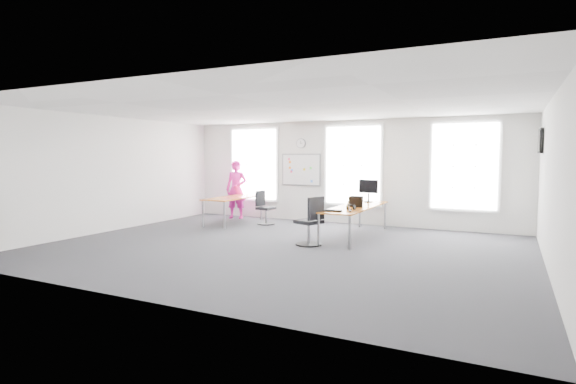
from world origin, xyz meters
The scene contains 24 objects.
floor centered at (0.00, 0.00, 0.00)m, with size 10.00×10.00×0.00m, color #252429.
ceiling centered at (0.00, 0.00, 3.00)m, with size 10.00×10.00×0.00m, color white.
wall_back centered at (0.00, 4.00, 1.50)m, with size 10.00×10.00×0.00m, color white.
wall_front centered at (0.00, -4.00, 1.50)m, with size 10.00×10.00×0.00m, color white.
wall_left centered at (-5.00, 0.00, 1.50)m, with size 10.00×10.00×0.00m, color white.
wall_right centered at (5.00, 0.00, 1.50)m, with size 10.00×10.00×0.00m, color white.
window_left centered at (-3.00, 3.97, 1.70)m, with size 1.60×0.06×2.20m, color silver.
window_mid centered at (0.30, 3.97, 1.70)m, with size 1.60×0.06×2.20m, color silver.
window_right centered at (3.30, 3.97, 1.70)m, with size 1.60×0.06×2.20m, color silver.
desk_right centered at (1.04, 1.95, 0.70)m, with size 0.82×3.09×0.75m.
desk_left centered at (-2.87, 2.54, 0.71)m, with size 0.84×2.11×0.77m.
chair_right centered at (0.49, 0.50, 0.47)m, with size 0.64×0.63×1.08m.
chair_left centered at (-1.96, 2.77, 0.42)m, with size 0.51×0.51×0.97m.
person centered at (-3.36, 3.46, 0.92)m, with size 0.67×0.44×1.83m, color #E31F9A.
whiteboard centered at (-1.35, 3.97, 1.55)m, with size 1.20×0.03×0.90m, color white.
wall_clock centered at (-1.35, 3.97, 2.35)m, with size 0.30×0.30×0.04m, color gray.
tv centered at (4.95, 3.00, 2.30)m, with size 0.06×0.90×0.55m, color black.
keyboard centered at (0.89, 0.76, 0.76)m, with size 0.44×0.16×0.02m, color black.
mouse centered at (1.28, 0.81, 0.78)m, with size 0.08×0.12×0.05m, color black.
lens_cap centered at (1.16, 1.19, 0.76)m, with size 0.07×0.07×0.01m, color black.
headphones centered at (1.14, 1.26, 0.81)m, with size 0.20×0.11×0.12m.
laptop_sleeve centered at (1.12, 1.73, 0.88)m, with size 0.34×0.21×0.27m.
paper_stack centered at (0.95, 2.20, 0.81)m, with size 0.31×0.23×0.11m, color beige.
monitor centered at (1.03, 3.05, 1.11)m, with size 0.53×0.22×0.59m.
Camera 1 is at (4.38, -8.46, 1.96)m, focal length 28.00 mm.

